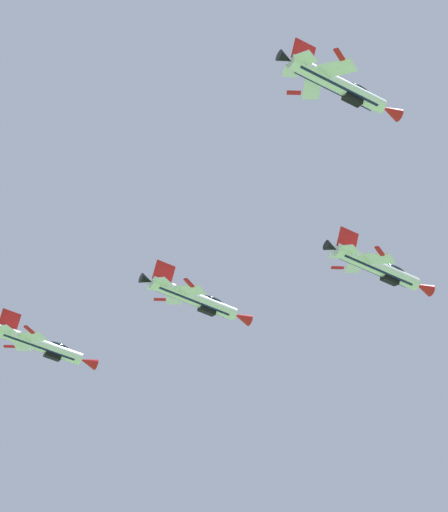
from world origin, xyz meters
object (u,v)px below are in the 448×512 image
at_px(fighter_jet_right_wing, 340,86).
at_px(fighter_jet_left_outer, 41,345).
at_px(fighter_jet_left_wing, 196,299).
at_px(fighter_jet_lead, 379,268).

bearing_deg(fighter_jet_right_wing, fighter_jet_left_outer, -165.65).
xyz_separation_m(fighter_jet_left_wing, fighter_jet_right_wing, (12.81, -31.88, 3.03)).
bearing_deg(fighter_jet_lead, fighter_jet_left_wing, -134.60).
bearing_deg(fighter_jet_left_wing, fighter_jet_right_wing, -1.05).
distance_m(fighter_jet_lead, fighter_jet_left_outer, 46.12).
relative_size(fighter_jet_lead, fighter_jet_left_wing, 1.00).
bearing_deg(fighter_jet_left_outer, fighter_jet_lead, 41.85).
xyz_separation_m(fighter_jet_lead, fighter_jet_left_wing, (-21.93, 8.71, 0.70)).
xyz_separation_m(fighter_jet_lead, fighter_jet_left_outer, (-41.72, 19.64, 0.53)).
relative_size(fighter_jet_right_wing, fighter_jet_left_outer, 1.00).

